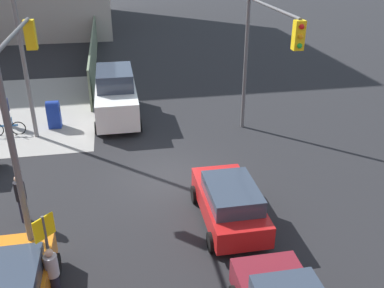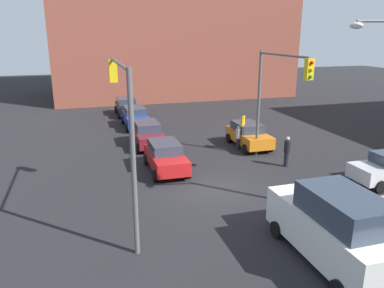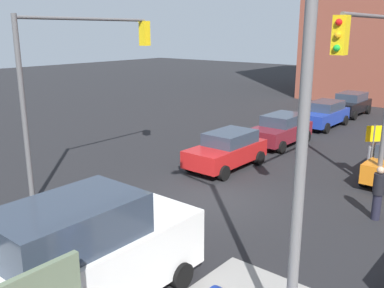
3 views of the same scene
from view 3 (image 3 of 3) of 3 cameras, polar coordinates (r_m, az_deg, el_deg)
The scene contains 12 objects.
ground_plane at distance 15.83m, azimuth 2.58°, elevation -7.26°, with size 120.00×120.00×0.00m, color black.
traffic_signal_nw_corner at distance 14.88m, azimuth 22.94°, elevation 8.56°, with size 5.39×0.36×6.50m.
traffic_signal_se_corner at distance 16.44m, azimuth -14.79°, elevation 9.87°, with size 6.07×0.36×6.50m.
street_lamp_corner at distance 7.52m, azimuth 12.48°, elevation 4.86°, with size 0.84×2.63×8.00m.
warning_sign_two_way at distance 18.34m, azimuth 22.96°, elevation 0.03°, with size 0.48×0.48×2.40m.
coupe_red at distance 19.09m, azimuth 4.68°, elevation -0.74°, with size 4.11×2.02×1.62m.
coupe_black at distance 33.08m, azimuth 20.32°, elevation 5.05°, with size 4.18×2.02×1.62m.
coupe_blue at distance 28.47m, azimuth 17.15°, elevation 3.85°, with size 4.41×2.02×1.62m.
coupe_maroon at distance 23.43m, azimuth 11.74°, elevation 1.94°, with size 4.19×2.02×1.62m.
van_white_delivery at distance 9.73m, azimuth -14.10°, elevation -14.39°, with size 5.40×2.32×2.62m.
pedestrian_waiting at distance 15.06m, azimuth 23.56°, elevation -5.90°, with size 0.36×0.36×1.80m.
pedestrian_walking_north at distance 18.93m, azimuth 22.81°, elevation -1.99°, with size 0.36×0.36×1.64m.
Camera 3 is at (11.73, 8.81, 5.96)m, focal length 40.00 mm.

